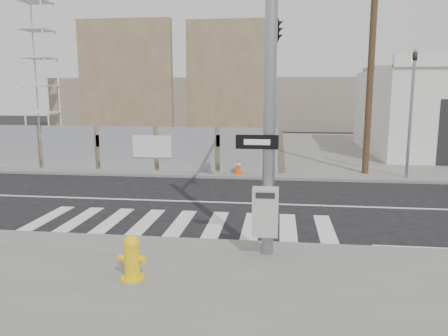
# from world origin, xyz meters

# --- Properties ---
(ground) EXTENTS (100.00, 100.00, 0.00)m
(ground) POSITION_xyz_m (0.00, 0.00, 0.00)
(ground) COLOR black
(ground) RESTS_ON ground
(sidewalk_far) EXTENTS (50.00, 20.00, 0.12)m
(sidewalk_far) POSITION_xyz_m (0.00, 14.00, 0.06)
(sidewalk_far) COLOR slate
(sidewalk_far) RESTS_ON ground
(signal_pole) EXTENTS (0.96, 5.87, 7.00)m
(signal_pole) POSITION_xyz_m (2.49, -2.05, 4.78)
(signal_pole) COLOR gray
(signal_pole) RESTS_ON sidewalk_near
(far_signal_pole) EXTENTS (0.16, 0.20, 5.60)m
(far_signal_pole) POSITION_xyz_m (8.00, 4.60, 3.48)
(far_signal_pole) COLOR gray
(far_signal_pole) RESTS_ON sidewalk_far
(chain_link_fence) EXTENTS (24.60, 0.04, 2.00)m
(chain_link_fence) POSITION_xyz_m (-10.00, 5.00, 1.12)
(chain_link_fence) COLOR gray
(chain_link_fence) RESTS_ON sidewalk_far
(concrete_wall_left) EXTENTS (6.00, 1.30, 8.00)m
(concrete_wall_left) POSITION_xyz_m (-7.00, 13.08, 3.38)
(concrete_wall_left) COLOR brown
(concrete_wall_left) RESTS_ON sidewalk_far
(concrete_wall_right) EXTENTS (5.50, 1.30, 8.00)m
(concrete_wall_right) POSITION_xyz_m (-0.50, 14.08, 3.38)
(concrete_wall_right) COLOR brown
(concrete_wall_right) RESTS_ON sidewalk_far
(crane_tower) EXTENTS (2.60, 2.60, 18.15)m
(crane_tower) POSITION_xyz_m (-15.00, 17.00, 9.02)
(crane_tower) COLOR slate
(crane_tower) RESTS_ON sidewalk_far
(utility_pole_right) EXTENTS (1.60, 0.28, 10.00)m
(utility_pole_right) POSITION_xyz_m (6.50, 5.50, 5.20)
(utility_pole_right) COLOR #4E3A24
(utility_pole_right) RESTS_ON sidewalk_far
(fire_hydrant) EXTENTS (0.60, 0.60, 0.87)m
(fire_hydrant) POSITION_xyz_m (-0.02, -6.49, 0.55)
(fire_hydrant) COLOR yellow
(fire_hydrant) RESTS_ON sidewalk_near
(traffic_cone_c) EXTENTS (0.37, 0.37, 0.63)m
(traffic_cone_c) POSITION_xyz_m (-6.81, 5.30, 0.43)
(traffic_cone_c) COLOR #FF540D
(traffic_cone_c) RESTS_ON sidewalk_far
(traffic_cone_d) EXTENTS (0.42, 0.42, 0.68)m
(traffic_cone_d) POSITION_xyz_m (0.95, 4.55, 0.45)
(traffic_cone_d) COLOR #E3480B
(traffic_cone_d) RESTS_ON sidewalk_far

